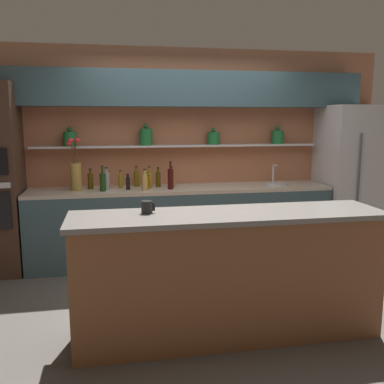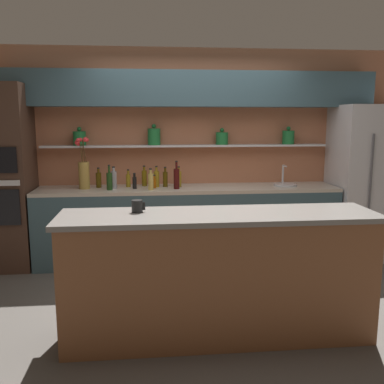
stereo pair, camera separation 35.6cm
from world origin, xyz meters
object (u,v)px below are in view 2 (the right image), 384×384
Objects in this scene: bottle_oil_5 at (99,180)px; coffee_mug at (137,206)px; bottle_sauce_3 at (135,182)px; bottle_spirit_7 at (151,181)px; refrigerator at (367,182)px; oven_tower at (0,178)px; bottle_wine_2 at (109,181)px; sink_fixture at (285,184)px; flower_vase at (84,171)px; bottle_oil_0 at (144,178)px; bottle_oil_10 at (165,179)px; bottle_oil_6 at (128,180)px; bottle_sauce_9 at (154,182)px; bottle_oil_8 at (179,179)px; bottle_spirit_1 at (114,179)px; bottle_oil_11 at (157,179)px; bottle_wine_4 at (177,178)px.

bottle_oil_5 is 1.96m from coffee_mug.
bottle_sauce_3 is 0.21m from bottle_spirit_7.
bottle_spirit_7 reaches higher than coffee_mug.
bottle_spirit_7 is at bearing -177.80° from refrigerator.
oven_tower is 1.26m from bottle_wine_2.
bottle_wine_2 reaches higher than sink_fixture.
bottle_oil_5 is at bearing 178.12° from sink_fixture.
flower_vase is at bearing 174.58° from bottle_sauce_3.
bottle_wine_2 is (-2.14, -0.12, 0.09)m from sink_fixture.
bottle_oil_10 is at bearing -20.45° from bottle_oil_0.
bottle_oil_10 is at bearing 15.43° from bottle_wine_2.
oven_tower is at bearing -175.94° from bottle_oil_6.
bottle_oil_6 is at bearing 177.29° from sink_fixture.
oven_tower is at bearing 179.46° from bottle_sauce_9.
oven_tower is at bearing -179.79° from sink_fixture.
flower_vase is 0.73m from bottle_oil_0.
coffee_mug is (-0.46, -1.86, 0.05)m from bottle_oil_8.
bottle_spirit_1 is (-0.36, -0.17, 0.01)m from bottle_oil_0.
bottle_oil_8 is (0.53, 0.11, 0.02)m from bottle_sauce_3.
bottle_oil_10 is 2.30× the size of coffee_mug.
refrigerator is at bearing -0.75° from flower_vase.
bottle_oil_11 is at bearing 7.31° from bottle_spirit_1.
flower_vase reaches higher than bottle_spirit_1.
coffee_mug is at bearing -79.87° from bottle_spirit_1.
bottle_wine_2 is 1.74m from coffee_mug.
oven_tower is at bearing -178.13° from bottle_oil_11.
refrigerator is 3.18m from bottle_wine_2.
bottle_oil_0 is 0.27m from bottle_oil_10.
bottle_sauce_3 is 0.75× the size of bottle_oil_8.
flower_vase is 0.34m from bottle_wine_2.
sink_fixture is 1.32m from bottle_oil_8.
bottle_oil_11 is (0.34, -0.04, 0.02)m from bottle_oil_6.
bottle_oil_8 is at bearing -4.23° from bottle_oil_6.
flower_vase is (-3.48, 0.05, 0.18)m from refrigerator.
bottle_sauce_3 is 0.54m from bottle_oil_8.
bottle_sauce_9 is (0.48, -0.01, -0.04)m from bottle_spirit_1.
refrigerator is at bearing -0.47° from oven_tower.
bottle_wine_2 is at bearing 102.09° from coffee_mug.
bottle_oil_10 is (-0.13, 0.18, -0.03)m from bottle_wine_4.
bottle_spirit_1 is 0.80× the size of bottle_wine_4.
bottle_oil_8 is (0.61, -0.05, 0.01)m from bottle_oil_6.
bottle_wine_4 is at bearing -6.55° from bottle_sauce_3.
sink_fixture is at bearing 0.08° from flower_vase.
refrigerator is at bearing -2.13° from bottle_oil_5.
oven_tower reaches higher than bottle_sauce_9.
bottle_wine_4 is 0.28m from bottle_sauce_9.
bottle_sauce_9 is at bearing 9.89° from bottle_wine_2.
bottle_wine_2 is at bearing -20.78° from flower_vase.
bottle_spirit_1 is 1.08× the size of bottle_oil_10.
bottle_wine_2 reaches higher than bottle_oil_0.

